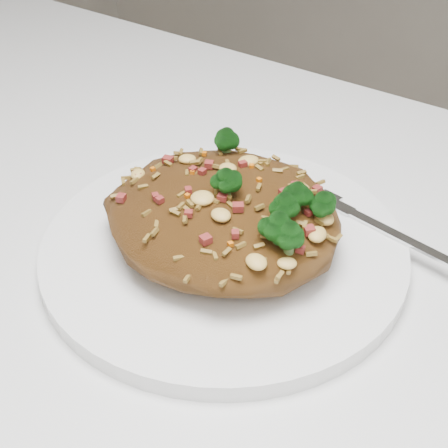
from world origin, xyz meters
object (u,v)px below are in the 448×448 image
at_px(dining_table, 119,346).
at_px(plate, 224,247).
at_px(fork, 375,224).
at_px(fried_rice, 226,206).

xyz_separation_m(dining_table, plate, (0.06, 0.06, 0.10)).
relative_size(dining_table, fork, 7.39).
relative_size(dining_table, fried_rice, 6.71).
distance_m(dining_table, fried_rice, 0.16).
distance_m(fried_rice, fork, 0.12).
bearing_deg(fried_rice, plate, -173.39).
bearing_deg(dining_table, plate, 44.22).
bearing_deg(fried_rice, dining_table, -136.39).
height_order(plate, fried_rice, fried_rice).
relative_size(plate, fried_rice, 1.55).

